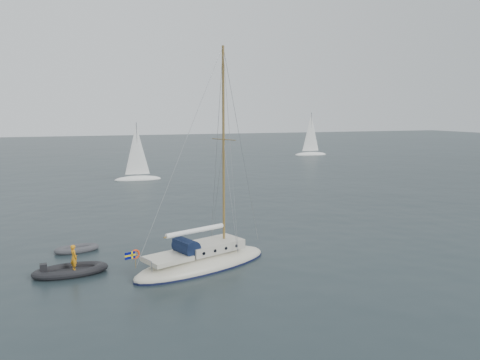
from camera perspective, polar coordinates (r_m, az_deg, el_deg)
name	(u,v)px	position (r m, az deg, el deg)	size (l,w,h in m)	color
ground	(245,247)	(30.13, 0.63, -8.13)	(300.00, 300.00, 0.00)	black
sailboat	(203,250)	(26.15, -4.57, -8.55)	(8.87, 2.66, 12.63)	beige
dinghy	(77,249)	(30.77, -19.27, -7.93)	(2.68, 1.21, 0.38)	#48494D
rib	(70,270)	(26.74, -19.99, -10.24)	(3.89, 1.77, 1.60)	black
distant_yacht_b	(311,136)	(94.16, 8.63, 5.34)	(6.73, 3.59, 8.92)	white
distant_yacht_c	(137,154)	(60.22, -12.46, 3.11)	(5.79, 3.09, 7.67)	white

